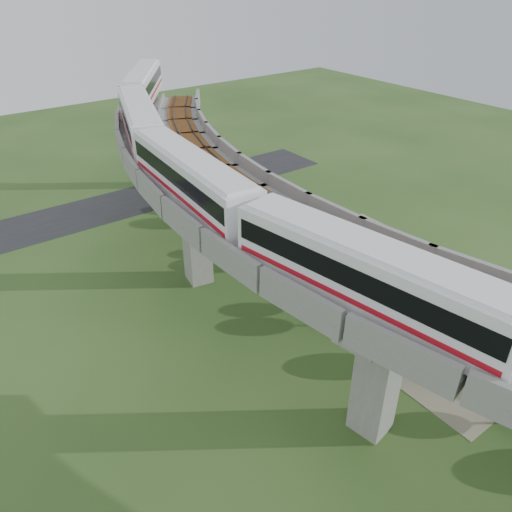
# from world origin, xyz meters

# --- Properties ---
(ground) EXTENTS (160.00, 160.00, 0.00)m
(ground) POSITION_xyz_m (0.00, 0.00, 0.00)
(ground) COLOR #2E4D1F
(ground) RESTS_ON ground
(dirt_lot) EXTENTS (18.00, 26.00, 0.04)m
(dirt_lot) POSITION_xyz_m (14.00, -2.00, 0.02)
(dirt_lot) COLOR gray
(dirt_lot) RESTS_ON ground
(asphalt_road) EXTENTS (60.00, 8.00, 0.03)m
(asphalt_road) POSITION_xyz_m (0.00, 30.00, 0.01)
(asphalt_road) COLOR #232326
(asphalt_road) RESTS_ON ground
(viaduct) EXTENTS (19.58, 73.98, 11.40)m
(viaduct) POSITION_xyz_m (3.84, 0.00, 9.05)
(viaduct) COLOR #99968E
(viaduct) RESTS_ON ground
(metro_train) EXTENTS (17.36, 60.12, 3.64)m
(metro_train) POSITION_xyz_m (1.48, 11.58, 12.31)
(metro_train) COLOR white
(metro_train) RESTS_ON ground
(fence) EXTENTS (3.87, 38.73, 1.50)m
(fence) POSITION_xyz_m (9.75, 0.00, 0.75)
(fence) COLOR #2D382D
(fence) RESTS_ON ground
(tree_0) EXTENTS (3.09, 3.09, 3.50)m
(tree_0) POSITION_xyz_m (11.28, 21.17, 2.19)
(tree_0) COLOR #382314
(tree_0) RESTS_ON ground
(tree_1) EXTENTS (2.92, 2.92, 3.89)m
(tree_1) POSITION_xyz_m (9.68, 18.11, 2.64)
(tree_1) COLOR #382314
(tree_1) RESTS_ON ground
(tree_2) EXTENTS (2.11, 2.11, 2.93)m
(tree_2) POSITION_xyz_m (7.66, 11.24, 2.02)
(tree_2) COLOR #382314
(tree_2) RESTS_ON ground
(tree_3) EXTENTS (3.00, 3.00, 3.16)m
(tree_3) POSITION_xyz_m (7.39, 8.85, 1.89)
(tree_3) COLOR #382314
(tree_3) RESTS_ON ground
(tree_4) EXTENTS (2.10, 2.10, 2.68)m
(tree_4) POSITION_xyz_m (6.22, 0.85, 1.78)
(tree_4) COLOR #382314
(tree_4) RESTS_ON ground
(tree_5) EXTENTS (2.41, 2.41, 3.35)m
(tree_5) POSITION_xyz_m (6.43, -1.96, 2.32)
(tree_5) COLOR #382314
(tree_5) RESTS_ON ground
(tree_6) EXTENTS (2.83, 2.83, 3.12)m
(tree_6) POSITION_xyz_m (7.38, -8.35, 1.92)
(tree_6) COLOR #382314
(tree_6) RESTS_ON ground
(car_white) EXTENTS (3.79, 4.14, 1.37)m
(car_white) POSITION_xyz_m (13.94, -10.94, 0.73)
(car_white) COLOR silver
(car_white) RESTS_ON dirt_lot
(car_red) EXTENTS (3.68, 3.44, 1.23)m
(car_red) POSITION_xyz_m (18.85, 0.41, 0.66)
(car_red) COLOR #B51025
(car_red) RESTS_ON dirt_lot
(car_dark) EXTENTS (4.36, 2.84, 1.17)m
(car_dark) POSITION_xyz_m (14.07, 8.82, 0.63)
(car_dark) COLOR black
(car_dark) RESTS_ON dirt_lot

